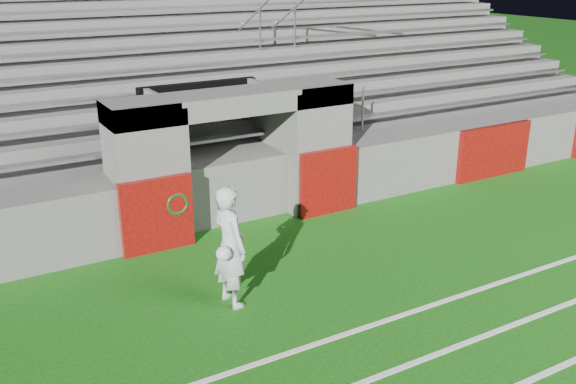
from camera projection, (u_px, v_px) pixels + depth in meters
ground at (335, 295)px, 9.94m from camera, size 90.00×90.00×0.00m
stadium_structure at (157, 105)px, 15.92m from camera, size 26.00×8.48×5.42m
goalkeeper_with_ball at (230, 246)px, 9.40m from camera, size 0.56×0.73×1.88m
hose_coil at (177, 206)px, 11.39m from camera, size 0.56×0.14×0.58m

